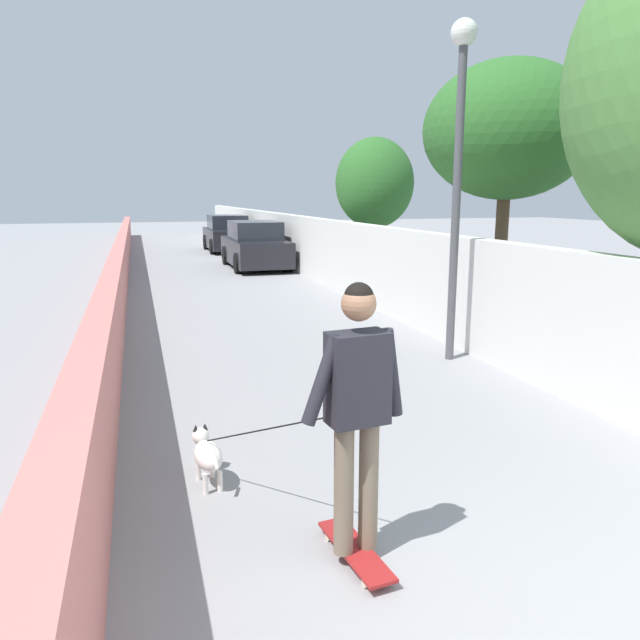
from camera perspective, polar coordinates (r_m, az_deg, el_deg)
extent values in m
plane|color=gray|center=(16.28, -8.91, 3.23)|extent=(80.00, 80.00, 0.00)
cube|color=#CC726B|center=(14.08, -18.67, 3.71)|extent=(48.00, 0.30, 1.12)
cube|color=silver|center=(14.86, 2.42, 5.96)|extent=(48.00, 0.30, 1.75)
cylinder|color=brown|center=(11.41, 16.76, 5.85)|extent=(0.23, 0.23, 2.61)
ellipsoid|color=#2D6628|center=(11.41, 17.44, 16.83)|extent=(2.94, 2.94, 2.37)
cylinder|color=brown|center=(16.18, 5.10, 6.98)|extent=(0.24, 0.24, 2.08)
ellipsoid|color=#2D6628|center=(16.13, 5.21, 12.85)|extent=(2.05, 2.05, 2.34)
cylinder|color=#4C4C51|center=(8.83, 12.81, 10.19)|extent=(0.12, 0.12, 4.37)
sphere|color=silver|center=(9.08, 13.55, 25.08)|extent=(0.36, 0.36, 0.36)
cube|color=maroon|center=(4.29, 3.39, -21.01)|extent=(0.82, 0.29, 0.02)
cylinder|color=beige|center=(4.50, 0.83, -19.91)|extent=(0.06, 0.04, 0.06)
cylinder|color=beige|center=(4.55, 2.54, -19.52)|extent=(0.06, 0.04, 0.06)
cylinder|color=beige|center=(4.08, 4.34, -23.66)|extent=(0.06, 0.04, 0.06)
cylinder|color=beige|center=(4.13, 6.21, -23.15)|extent=(0.06, 0.04, 0.06)
cylinder|color=#726651|center=(4.02, 2.28, -15.83)|extent=(0.14, 0.14, 0.89)
cylinder|color=#726651|center=(4.09, 4.64, -15.33)|extent=(0.14, 0.14, 0.89)
cube|color=#26262D|center=(3.77, 3.61, -5.55)|extent=(0.26, 0.40, 0.59)
cylinder|color=#26262D|center=(3.67, 0.25, -5.66)|extent=(0.12, 0.29, 0.58)
cylinder|color=#26262D|center=(3.88, 6.79, -4.98)|extent=(0.11, 0.18, 0.59)
sphere|color=#9E7051|center=(3.66, 3.70, 1.57)|extent=(0.22, 0.22, 0.22)
sphere|color=black|center=(3.65, 3.71, 2.16)|extent=(0.19, 0.19, 0.19)
ellipsoid|color=white|center=(5.19, -10.60, -12.57)|extent=(0.45, 0.27, 0.22)
sphere|color=white|center=(5.41, -11.29, -10.76)|extent=(0.15, 0.15, 0.15)
cone|color=black|center=(5.37, -11.75, -10.02)|extent=(0.06, 0.06, 0.06)
cone|color=black|center=(5.39, -10.90, -9.92)|extent=(0.06, 0.06, 0.06)
cylinder|color=white|center=(5.38, -11.51, -13.81)|extent=(0.04, 0.04, 0.18)
cylinder|color=white|center=(5.40, -10.22, -13.64)|extent=(0.04, 0.04, 0.18)
cylinder|color=white|center=(5.13, -10.85, -15.07)|extent=(0.04, 0.04, 0.18)
cylinder|color=white|center=(5.16, -9.50, -14.89)|extent=(0.04, 0.04, 0.18)
cylinder|color=white|center=(4.92, -9.94, -12.93)|extent=(0.14, 0.04, 0.13)
cylinder|color=black|center=(4.46, -4.55, -10.21)|extent=(1.35, 0.82, 0.66)
cube|color=black|center=(20.14, -6.18, 6.54)|extent=(4.14, 1.70, 0.80)
cube|color=#262B33|center=(20.09, -6.22, 8.47)|extent=(2.15, 1.50, 0.60)
cylinder|color=black|center=(21.30, -8.92, 6.10)|extent=(0.64, 0.22, 0.64)
cylinder|color=black|center=(21.58, -4.74, 6.28)|extent=(0.64, 0.22, 0.64)
cylinder|color=black|center=(18.77, -7.79, 5.38)|extent=(0.64, 0.22, 0.64)
cylinder|color=black|center=(19.09, -3.09, 5.58)|extent=(0.64, 0.22, 0.64)
cube|color=black|center=(26.32, -8.79, 7.70)|extent=(3.86, 1.70, 0.80)
cube|color=#262B33|center=(26.28, -8.83, 9.18)|extent=(2.01, 1.50, 0.60)
cylinder|color=black|center=(27.42, -10.78, 7.29)|extent=(0.64, 0.22, 0.64)
cylinder|color=black|center=(27.64, -7.50, 7.43)|extent=(0.64, 0.22, 0.64)
cylinder|color=black|center=(25.05, -10.17, 6.90)|extent=(0.64, 0.22, 0.64)
cylinder|color=black|center=(25.29, -6.59, 7.05)|extent=(0.64, 0.22, 0.64)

